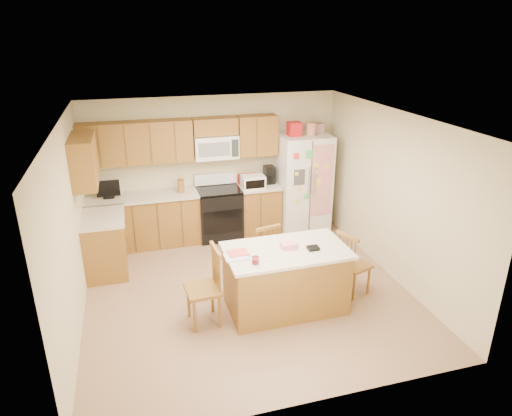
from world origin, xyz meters
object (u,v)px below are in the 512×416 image
object	(u,v)px
windsor_chair_back	(263,254)
refrigerator	(303,182)
island	(285,278)
stove	(219,212)
windsor_chair_left	(205,289)
windsor_chair_right	(353,265)

from	to	relation	value
windsor_chair_back	refrigerator	bearing A→B (deg)	53.22
refrigerator	island	xyz separation A→B (m)	(-1.17, -2.43, -0.48)
windsor_chair_back	island	bearing A→B (deg)	-83.04
stove	island	world-z (taller)	stove
refrigerator	windsor_chair_left	bearing A→B (deg)	-132.66
windsor_chair_back	windsor_chair_right	xyz separation A→B (m)	(1.12, -0.65, -0.00)
refrigerator	windsor_chair_left	xyz separation A→B (m)	(-2.27, -2.46, -0.43)
stove	island	xyz separation A→B (m)	(0.40, -2.49, -0.03)
windsor_chair_back	stove	bearing A→B (deg)	99.89
stove	windsor_chair_back	world-z (taller)	stove
windsor_chair_left	windsor_chair_back	distance (m)	1.26
refrigerator	windsor_chair_back	distance (m)	2.16
refrigerator	windsor_chair_left	size ratio (longest dim) A/B	1.96
stove	windsor_chair_back	bearing A→B (deg)	-80.11
island	windsor_chair_left	xyz separation A→B (m)	(-1.09, -0.03, 0.05)
island	windsor_chair_right	bearing A→B (deg)	4.91
island	windsor_chair_back	size ratio (longest dim) A/B	1.71
refrigerator	island	bearing A→B (deg)	-115.83
stove	windsor_chair_left	world-z (taller)	stove
windsor_chair_back	windsor_chair_left	bearing A→B (deg)	-142.51
island	windsor_chair_back	distance (m)	0.74
windsor_chair_back	windsor_chair_right	world-z (taller)	same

